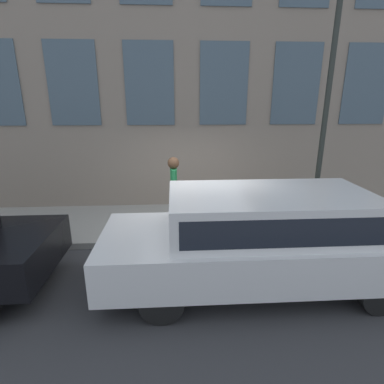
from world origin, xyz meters
TOP-DOWN VIEW (x-y plane):
  - ground_plane at (0.00, 0.00)m, footprint 80.00×80.00m
  - sidewalk at (1.24, 0.00)m, footprint 2.49×60.00m
  - building_facade at (2.64, 0.00)m, footprint 0.33×40.00m
  - fire_hydrant at (0.36, -0.45)m, footprint 0.33×0.45m
  - person at (0.87, 0.40)m, footprint 0.42×0.28m
  - parked_truck_white_near at (-1.49, -1.12)m, footprint 1.95×5.38m
  - street_lamp at (0.58, -3.00)m, footprint 0.36×0.36m

SIDE VIEW (x-z plane):
  - ground_plane at x=0.00m, z-range 0.00..0.00m
  - sidewalk at x=1.24m, z-range 0.00..0.15m
  - fire_hydrant at x=0.36m, z-range 0.16..1.02m
  - parked_truck_white_near at x=-1.49m, z-range 0.12..1.84m
  - person at x=0.87m, z-range 0.32..2.06m
  - street_lamp at x=0.58m, z-range 0.86..7.25m
  - building_facade at x=2.64m, z-range 0.01..8.29m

